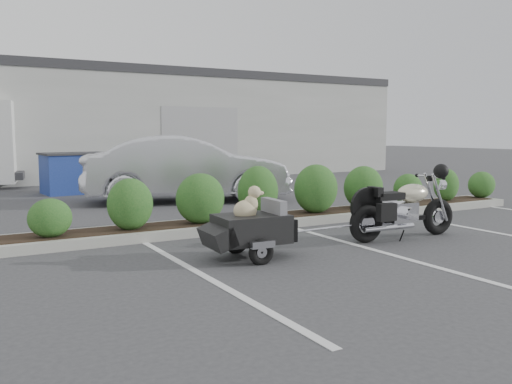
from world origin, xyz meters
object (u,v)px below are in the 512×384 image
dumpster (74,173)px  sedan (186,169)px  motorcycle (404,209)px  pet_trailer (250,228)px

dumpster → sedan: bearing=-63.6°
motorcycle → pet_trailer: size_ratio=1.25×
motorcycle → dumpster: motorcycle is taller
pet_trailer → sedan: (1.57, 6.03, 0.39)m
motorcycle → dumpster: 9.82m
sedan → motorcycle: bearing=-151.5°
dumpster → motorcycle: bearing=-76.4°
motorcycle → sedan: size_ratio=0.43×
sedan → pet_trailer: bearing=-177.4°
motorcycle → pet_trailer: bearing=-177.6°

